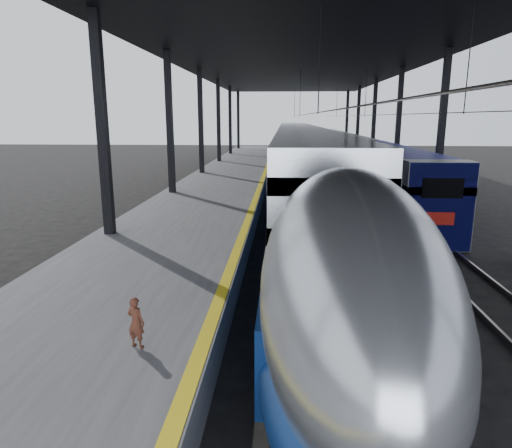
{
  "coord_description": "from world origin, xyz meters",
  "views": [
    {
      "loc": [
        0.83,
        -11.59,
        5.32
      ],
      "look_at": [
        -0.04,
        2.6,
        2.0
      ],
      "focal_mm": 32.0,
      "sensor_mm": 36.0,
      "label": 1
    }
  ],
  "objects": [
    {
      "name": "child",
      "position": [
        -1.96,
        -3.69,
        1.51
      ],
      "size": [
        0.43,
        0.36,
        1.02
      ],
      "primitive_type": "imported",
      "rotation": [
        0.0,
        0.0,
        2.79
      ],
      "color": "#552A1C",
      "rests_on": "platform"
    },
    {
      "name": "ground",
      "position": [
        0.0,
        0.0,
        0.0
      ],
      "size": [
        160.0,
        160.0,
        0.0
      ],
      "primitive_type": "plane",
      "color": "black",
      "rests_on": "ground"
    },
    {
      "name": "second_train",
      "position": [
        7.0,
        33.68,
        1.85
      ],
      "size": [
        2.66,
        56.05,
        3.66
      ],
      "color": "navy",
      "rests_on": "ground"
    },
    {
      "name": "yellow_strip",
      "position": [
        -0.7,
        20.0,
        1.0
      ],
      "size": [
        0.3,
        80.0,
        0.01
      ],
      "primitive_type": "cube",
      "color": "yellow",
      "rests_on": "platform"
    },
    {
      "name": "tgv_train",
      "position": [
        2.0,
        23.63,
        2.17
      ],
      "size": [
        3.24,
        65.2,
        4.64
      ],
      "color": "silver",
      "rests_on": "ground"
    },
    {
      "name": "canopy",
      "position": [
        1.9,
        20.0,
        9.12
      ],
      "size": [
        18.0,
        75.0,
        9.47
      ],
      "color": "black",
      "rests_on": "ground"
    },
    {
      "name": "platform",
      "position": [
        -3.5,
        20.0,
        0.5
      ],
      "size": [
        6.0,
        80.0,
        1.0
      ],
      "primitive_type": "cube",
      "color": "#4C4C4F",
      "rests_on": "ground"
    },
    {
      "name": "rails",
      "position": [
        4.5,
        20.0,
        0.08
      ],
      "size": [
        6.52,
        80.0,
        0.16
      ],
      "color": "slate",
      "rests_on": "ground"
    }
  ]
}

